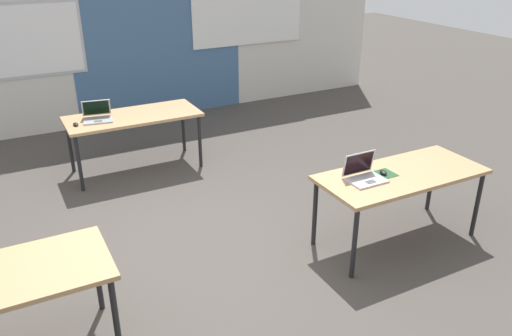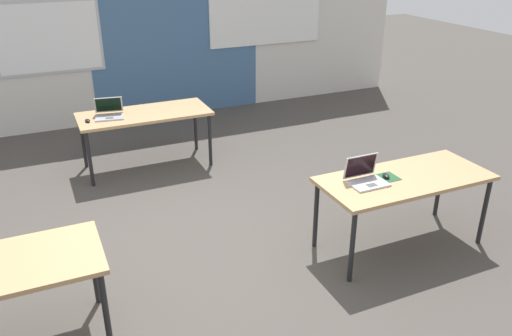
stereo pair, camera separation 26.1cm
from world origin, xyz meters
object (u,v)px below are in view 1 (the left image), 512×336
(laptop_far_left, at_px, (97,116))
(mouse_far_left, at_px, (76,124))
(mouse_near_right_inner, at_px, (383,172))
(laptop_near_right_inner, at_px, (364,174))
(desk_near_right, at_px, (401,179))
(desk_far_center, at_px, (133,120))

(laptop_far_left, distance_m, mouse_far_left, 0.28)
(mouse_near_right_inner, bearing_deg, laptop_near_right_inner, -179.39)
(laptop_near_right_inner, height_order, mouse_near_right_inner, laptop_near_right_inner)
(desk_near_right, height_order, mouse_far_left, mouse_far_left)
(laptop_far_left, bearing_deg, desk_near_right, -43.00)
(laptop_near_right_inner, xyz_separation_m, mouse_near_right_inner, (0.23, 0.00, -0.03))
(desk_near_right, height_order, desk_far_center, same)
(mouse_near_right_inner, xyz_separation_m, laptop_far_left, (-1.99, 2.76, 0.03))
(mouse_near_right_inner, relative_size, mouse_far_left, 1.07)
(laptop_far_left, xyz_separation_m, mouse_far_left, (-0.27, -0.09, -0.03))
(desk_near_right, bearing_deg, desk_far_center, 122.01)
(mouse_far_left, bearing_deg, desk_far_center, 6.00)
(desk_far_center, relative_size, laptop_far_left, 4.23)
(desk_far_center, bearing_deg, desk_near_right, -57.99)
(desk_far_center, height_order, laptop_far_left, laptop_far_left)
(mouse_near_right_inner, height_order, laptop_far_left, laptop_far_left)
(desk_far_center, height_order, laptop_near_right_inner, laptop_near_right_inner)
(mouse_near_right_inner, height_order, mouse_far_left, mouse_near_right_inner)
(desk_near_right, distance_m, mouse_far_left, 3.66)
(mouse_near_right_inner, bearing_deg, mouse_far_left, 130.17)
(laptop_near_right_inner, xyz_separation_m, laptop_far_left, (-1.76, 2.76, -0.00))
(laptop_near_right_inner, distance_m, mouse_near_right_inner, 0.23)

